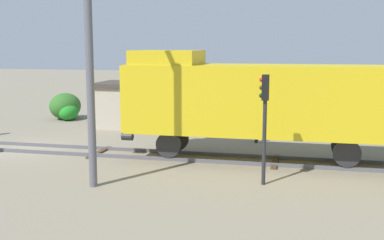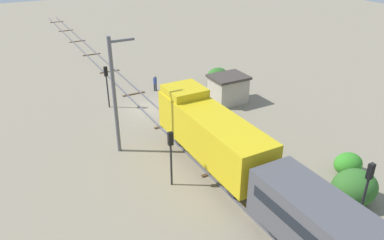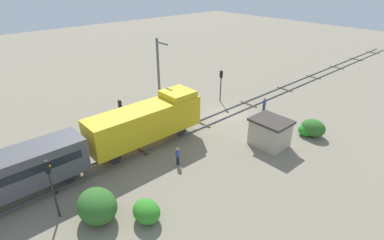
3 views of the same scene
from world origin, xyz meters
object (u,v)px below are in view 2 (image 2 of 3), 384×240
Objects in this scene: worker_near_track at (155,82)px; traffic_signal_mid at (171,149)px; locomotive at (210,131)px; relay_hut at (228,89)px; worker_by_signal at (255,138)px; catenary_mast at (115,94)px; traffic_signal_near at (106,79)px; traffic_signal_far at (366,187)px.

traffic_signal_mid is at bearing 67.35° from worker_near_track.
locomotive is 6.82× the size of worker_near_track.
locomotive is at bearing 49.53° from relay_hut.
worker_by_signal is 0.19× the size of catenary_mast.
worker_by_signal is at bearing 94.40° from worker_near_track.
traffic_signal_far reaches higher than traffic_signal_near.
traffic_signal_far is 0.52× the size of catenary_mast.
worker_by_signal is at bearing 119.44° from traffic_signal_near.
relay_hut is at bearing -163.15° from catenary_mast.
traffic_signal_far is 10.25m from worker_by_signal.
traffic_signal_near is 15.17m from worker_by_signal.
worker_by_signal is (-7.40, 13.11, -1.84)m from traffic_signal_near.
traffic_signal_far is at bearing -64.57° from worker_by_signal.
worker_by_signal is (-1.80, 14.83, 0.00)m from worker_near_track.
worker_near_track is 0.49× the size of relay_hut.
traffic_signal_far is at bearing 90.25° from worker_near_track.
catenary_mast is at bearing 16.85° from relay_hut.
traffic_signal_near is 0.89× the size of traffic_signal_far.
catenary_mast is at bearing -60.12° from traffic_signal_far.
worker_near_track is at bearing 125.78° from worker_by_signal.
traffic_signal_near is 1.16× the size of relay_hut.
locomotive reaches higher than relay_hut.
worker_by_signal is 0.49× the size of relay_hut.
traffic_signal_far reaches higher than traffic_signal_mid.
traffic_signal_far is at bearing 78.18° from relay_hut.
worker_near_track is 0.19× the size of catenary_mast.
traffic_signal_mid is 0.45× the size of catenary_mast.
traffic_signal_mid is 16.94m from worker_near_track.
relay_hut is at bearing -130.47° from locomotive.
catenary_mast is 2.54× the size of relay_hut.
worker_near_track is (-2.40, -14.98, -1.78)m from locomotive.
relay_hut is (-3.90, -18.64, -1.78)m from traffic_signal_far.
catenary_mast is at bearing 51.07° from worker_near_track.
traffic_signal_mid is 0.86× the size of traffic_signal_far.
catenary_mast is 13.42m from relay_hut.
traffic_signal_mid is 6.37m from catenary_mast.
traffic_signal_near is 2.40× the size of worker_by_signal.
traffic_signal_near is 8.62m from catenary_mast.
traffic_signal_far is (-7.00, 9.01, 0.41)m from traffic_signal_mid.
catenary_mast reaches higher than traffic_signal_mid.
traffic_signal_far is at bearing 119.88° from catenary_mast.
traffic_signal_mid is at bearing -52.15° from traffic_signal_far.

